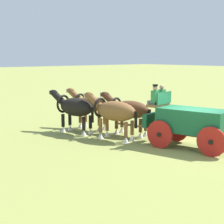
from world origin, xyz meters
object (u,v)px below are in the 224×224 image
(show_wagon, at_px, (189,121))
(draft_horse_lead_off, at_px, (90,105))
(draft_horse_rear_near, at_px, (114,112))
(draft_horse_rear_off, at_px, (129,110))
(draft_horse_lead_near, at_px, (74,108))

(show_wagon, height_order, draft_horse_lead_off, show_wagon)
(draft_horse_rear_near, distance_m, draft_horse_rear_off, 1.30)
(show_wagon, distance_m, draft_horse_lead_near, 6.30)
(show_wagon, bearing_deg, draft_horse_lead_near, 18.49)
(draft_horse_rear_near, bearing_deg, draft_horse_rear_off, -76.89)
(show_wagon, relative_size, draft_horse_rear_near, 1.87)
(show_wagon, relative_size, draft_horse_lead_near, 1.92)
(show_wagon, xyz_separation_m, draft_horse_lead_off, (6.27, 0.73, 0.13))
(draft_horse_lead_near, bearing_deg, draft_horse_rear_off, -140.77)
(show_wagon, distance_m, draft_horse_rear_near, 3.72)
(show_wagon, height_order, draft_horse_lead_near, show_wagon)
(draft_horse_rear_near, xyz_separation_m, draft_horse_lead_off, (2.84, -0.70, -0.02))
(draft_horse_rear_near, xyz_separation_m, draft_horse_rear_off, (0.29, -1.27, -0.07))
(draft_horse_lead_near, bearing_deg, show_wagon, -161.51)
(draft_horse_rear_near, height_order, draft_horse_rear_off, draft_horse_rear_near)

